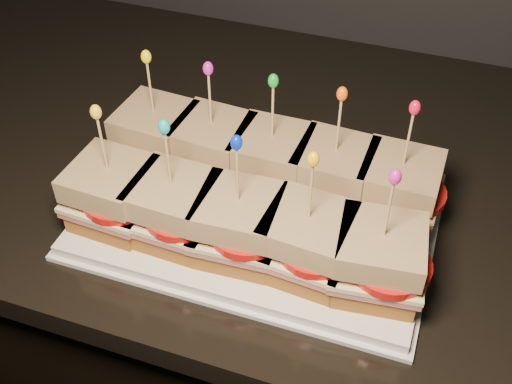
% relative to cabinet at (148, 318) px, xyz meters
% --- Properties ---
extents(cabinet, '(2.51, 0.63, 0.91)m').
position_rel_cabinet_xyz_m(cabinet, '(0.00, 0.00, 0.00)').
color(cabinet, black).
rests_on(cabinet, ground).
extents(granite_slab, '(2.55, 0.67, 0.03)m').
position_rel_cabinet_xyz_m(granite_slab, '(0.00, 0.00, 0.47)').
color(granite_slab, black).
rests_on(granite_slab, cabinet).
extents(platter, '(0.40, 0.25, 0.02)m').
position_rel_cabinet_xyz_m(platter, '(0.27, -0.14, 0.50)').
color(platter, silver).
rests_on(platter, granite_slab).
extents(platter_rim, '(0.41, 0.26, 0.01)m').
position_rel_cabinet_xyz_m(platter_rim, '(0.27, -0.14, 0.49)').
color(platter_rim, silver).
rests_on(platter_rim, granite_slab).
extents(sandwich_0_bread_bot, '(0.09, 0.09, 0.02)m').
position_rel_cabinet_xyz_m(sandwich_0_bread_bot, '(0.12, -0.09, 0.52)').
color(sandwich_0_bread_bot, brown).
rests_on(sandwich_0_bread_bot, platter).
extents(sandwich_0_ham, '(0.10, 0.10, 0.01)m').
position_rel_cabinet_xyz_m(sandwich_0_ham, '(0.12, -0.09, 0.53)').
color(sandwich_0_ham, '#B35154').
rests_on(sandwich_0_ham, sandwich_0_bread_bot).
extents(sandwich_0_cheese, '(0.10, 0.10, 0.01)m').
position_rel_cabinet_xyz_m(sandwich_0_cheese, '(0.12, -0.09, 0.54)').
color(sandwich_0_cheese, beige).
rests_on(sandwich_0_cheese, sandwich_0_ham).
extents(sandwich_0_tomato, '(0.08, 0.08, 0.01)m').
position_rel_cabinet_xyz_m(sandwich_0_tomato, '(0.13, -0.09, 0.55)').
color(sandwich_0_tomato, red).
rests_on(sandwich_0_tomato, sandwich_0_cheese).
extents(sandwich_0_bread_top, '(0.09, 0.09, 0.03)m').
position_rel_cabinet_xyz_m(sandwich_0_bread_top, '(0.12, -0.09, 0.57)').
color(sandwich_0_bread_top, brown).
rests_on(sandwich_0_bread_top, sandwich_0_tomato).
extents(sandwich_0_pick, '(0.00, 0.00, 0.09)m').
position_rel_cabinet_xyz_m(sandwich_0_pick, '(0.12, -0.09, 0.61)').
color(sandwich_0_pick, tan).
rests_on(sandwich_0_pick, sandwich_0_bread_top).
extents(sandwich_0_frill, '(0.01, 0.01, 0.02)m').
position_rel_cabinet_xyz_m(sandwich_0_frill, '(0.12, -0.09, 0.66)').
color(sandwich_0_frill, yellow).
rests_on(sandwich_0_frill, sandwich_0_pick).
extents(sandwich_1_bread_bot, '(0.09, 0.09, 0.02)m').
position_rel_cabinet_xyz_m(sandwich_1_bread_bot, '(0.20, -0.09, 0.52)').
color(sandwich_1_bread_bot, brown).
rests_on(sandwich_1_bread_bot, platter).
extents(sandwich_1_ham, '(0.10, 0.10, 0.01)m').
position_rel_cabinet_xyz_m(sandwich_1_ham, '(0.20, -0.09, 0.53)').
color(sandwich_1_ham, '#B35154').
rests_on(sandwich_1_ham, sandwich_1_bread_bot).
extents(sandwich_1_cheese, '(0.10, 0.10, 0.01)m').
position_rel_cabinet_xyz_m(sandwich_1_cheese, '(0.20, -0.09, 0.54)').
color(sandwich_1_cheese, beige).
rests_on(sandwich_1_cheese, sandwich_1_ham).
extents(sandwich_1_tomato, '(0.08, 0.08, 0.01)m').
position_rel_cabinet_xyz_m(sandwich_1_tomato, '(0.21, -0.09, 0.55)').
color(sandwich_1_tomato, red).
rests_on(sandwich_1_tomato, sandwich_1_cheese).
extents(sandwich_1_bread_top, '(0.09, 0.09, 0.03)m').
position_rel_cabinet_xyz_m(sandwich_1_bread_top, '(0.20, -0.09, 0.57)').
color(sandwich_1_bread_top, brown).
rests_on(sandwich_1_bread_top, sandwich_1_tomato).
extents(sandwich_1_pick, '(0.00, 0.00, 0.09)m').
position_rel_cabinet_xyz_m(sandwich_1_pick, '(0.20, -0.09, 0.61)').
color(sandwich_1_pick, tan).
rests_on(sandwich_1_pick, sandwich_1_bread_top).
extents(sandwich_1_frill, '(0.01, 0.01, 0.02)m').
position_rel_cabinet_xyz_m(sandwich_1_frill, '(0.20, -0.09, 0.66)').
color(sandwich_1_frill, '#C21BA6').
rests_on(sandwich_1_frill, sandwich_1_pick).
extents(sandwich_2_bread_bot, '(0.08, 0.08, 0.02)m').
position_rel_cabinet_xyz_m(sandwich_2_bread_bot, '(0.27, -0.09, 0.52)').
color(sandwich_2_bread_bot, brown).
rests_on(sandwich_2_bread_bot, platter).
extents(sandwich_2_ham, '(0.09, 0.09, 0.01)m').
position_rel_cabinet_xyz_m(sandwich_2_ham, '(0.27, -0.09, 0.53)').
color(sandwich_2_ham, '#B35154').
rests_on(sandwich_2_ham, sandwich_2_bread_bot).
extents(sandwich_2_cheese, '(0.09, 0.09, 0.01)m').
position_rel_cabinet_xyz_m(sandwich_2_cheese, '(0.27, -0.09, 0.54)').
color(sandwich_2_cheese, beige).
rests_on(sandwich_2_cheese, sandwich_2_ham).
extents(sandwich_2_tomato, '(0.08, 0.08, 0.01)m').
position_rel_cabinet_xyz_m(sandwich_2_tomato, '(0.29, -0.09, 0.55)').
color(sandwich_2_tomato, red).
rests_on(sandwich_2_tomato, sandwich_2_cheese).
extents(sandwich_2_bread_top, '(0.09, 0.09, 0.03)m').
position_rel_cabinet_xyz_m(sandwich_2_bread_top, '(0.27, -0.09, 0.57)').
color(sandwich_2_bread_top, brown).
rests_on(sandwich_2_bread_top, sandwich_2_tomato).
extents(sandwich_2_pick, '(0.00, 0.00, 0.09)m').
position_rel_cabinet_xyz_m(sandwich_2_pick, '(0.27, -0.09, 0.61)').
color(sandwich_2_pick, tan).
rests_on(sandwich_2_pick, sandwich_2_bread_top).
extents(sandwich_2_frill, '(0.01, 0.01, 0.02)m').
position_rel_cabinet_xyz_m(sandwich_2_frill, '(0.27, -0.09, 0.66)').
color(sandwich_2_frill, '#10A626').
rests_on(sandwich_2_frill, sandwich_2_pick).
extents(sandwich_3_bread_bot, '(0.09, 0.09, 0.02)m').
position_rel_cabinet_xyz_m(sandwich_3_bread_bot, '(0.35, -0.09, 0.52)').
color(sandwich_3_bread_bot, brown).
rests_on(sandwich_3_bread_bot, platter).
extents(sandwich_3_ham, '(0.10, 0.09, 0.01)m').
position_rel_cabinet_xyz_m(sandwich_3_ham, '(0.35, -0.09, 0.53)').
color(sandwich_3_ham, '#B35154').
rests_on(sandwich_3_ham, sandwich_3_bread_bot).
extents(sandwich_3_cheese, '(0.10, 0.10, 0.01)m').
position_rel_cabinet_xyz_m(sandwich_3_cheese, '(0.35, -0.09, 0.54)').
color(sandwich_3_cheese, beige).
rests_on(sandwich_3_cheese, sandwich_3_ham).
extents(sandwich_3_tomato, '(0.08, 0.08, 0.01)m').
position_rel_cabinet_xyz_m(sandwich_3_tomato, '(0.36, -0.09, 0.55)').
color(sandwich_3_tomato, red).
rests_on(sandwich_3_tomato, sandwich_3_cheese).
extents(sandwich_3_bread_top, '(0.09, 0.09, 0.03)m').
position_rel_cabinet_xyz_m(sandwich_3_bread_top, '(0.35, -0.09, 0.57)').
color(sandwich_3_bread_top, brown).
rests_on(sandwich_3_bread_top, sandwich_3_tomato).
extents(sandwich_3_pick, '(0.00, 0.00, 0.09)m').
position_rel_cabinet_xyz_m(sandwich_3_pick, '(0.35, -0.09, 0.61)').
color(sandwich_3_pick, tan).
rests_on(sandwich_3_pick, sandwich_3_bread_top).
extents(sandwich_3_frill, '(0.01, 0.01, 0.02)m').
position_rel_cabinet_xyz_m(sandwich_3_frill, '(0.35, -0.09, 0.66)').
color(sandwich_3_frill, '#FA570E').
rests_on(sandwich_3_frill, sandwich_3_pick).
extents(sandwich_4_bread_bot, '(0.09, 0.09, 0.02)m').
position_rel_cabinet_xyz_m(sandwich_4_bread_bot, '(0.43, -0.09, 0.52)').
color(sandwich_4_bread_bot, brown).
rests_on(sandwich_4_bread_bot, platter).
extents(sandwich_4_ham, '(0.09, 0.09, 0.01)m').
position_rel_cabinet_xyz_m(sandwich_4_ham, '(0.43, -0.09, 0.53)').
color(sandwich_4_ham, '#B35154').
rests_on(sandwich_4_ham, sandwich_4_bread_bot).
extents(sandwich_4_cheese, '(0.10, 0.09, 0.01)m').
position_rel_cabinet_xyz_m(sandwich_4_cheese, '(0.43, -0.09, 0.54)').
color(sandwich_4_cheese, beige).
rests_on(sandwich_4_cheese, sandwich_4_ham).
extents(sandwich_4_tomato, '(0.08, 0.08, 0.01)m').
position_rel_cabinet_xyz_m(sandwich_4_tomato, '(0.44, -0.09, 0.55)').
color(sandwich_4_tomato, red).
rests_on(sandwich_4_tomato, sandwich_4_cheese).
extents(sandwich_4_bread_top, '(0.09, 0.09, 0.03)m').
position_rel_cabinet_xyz_m(sandwich_4_bread_top, '(0.43, -0.09, 0.57)').
color(sandwich_4_bread_top, brown).
rests_on(sandwich_4_bread_top, sandwich_4_tomato).
extents(sandwich_4_pick, '(0.00, 0.00, 0.09)m').
position_rel_cabinet_xyz_m(sandwich_4_pick, '(0.43, -0.09, 0.61)').
color(sandwich_4_pick, tan).
rests_on(sandwich_4_pick, sandwich_4_bread_top).
extents(sandwich_4_frill, '(0.01, 0.01, 0.02)m').
position_rel_cabinet_xyz_m(sandwich_4_frill, '(0.43, -0.09, 0.66)').
color(sandwich_4_frill, red).
rests_on(sandwich_4_frill, sandwich_4_pick).
extents(sandwich_5_bread_bot, '(0.09, 0.09, 0.02)m').
position_rel_cabinet_xyz_m(sandwich_5_bread_bot, '(0.12, -0.20, 0.52)').
color(sandwich_5_bread_bot, brown).
rests_on(sandwich_5_bread_bot, platter).
extents(sandwich_5_ham, '(0.10, 0.09, 0.01)m').
position_rel_cabinet_xyz_m(sandwich_5_ham, '(0.12, -0.20, 0.53)').
color(sandwich_5_ham, '#B35154').
rests_on(sandwich_5_ham, sandwich_5_bread_bot).
extents(sandwich_5_cheese, '(0.10, 0.10, 0.01)m').
position_rel_cabinet_xyz_m(sandwich_5_cheese, '(0.12, -0.20, 0.54)').
color(sandwich_5_cheese, beige).
rests_on(sandwich_5_cheese, sandwich_5_ham).
extents(sandwich_5_tomato, '(0.08, 0.08, 0.01)m').
position_rel_cabinet_xyz_m(sandwich_5_tomato, '(0.13, -0.21, 0.55)').
color(sandwich_5_tomato, red).
rests_on(sandwich_5_tomato, sandwich_5_cheese).
extents(sandwich_5_bread_top, '(0.09, 0.09, 0.03)m').
position_rel_cabinet_xyz_m(sandwich_5_bread_top, '(0.12, -0.20, 0.57)').
color(sandwich_5_bread_top, brown).
rests_on(sandwich_5_bread_top, sandwich_5_tomato).
extents(sandwich_5_pick, '(0.00, 0.00, 0.09)m').
position_rel_cabinet_xyz_m(sandwich_5_pick, '(0.12, -0.20, 0.61)').
color(sandwich_5_pick, tan).
rests_on(sandwich_5_pick, sandwich_5_bread_top).
extents(sandwich_5_frill, '(0.01, 0.01, 0.02)m').
position_rel_cabinet_xyz_m(sandwich_5_frill, '(0.12, -0.20, 0.66)').
color(sandwich_5_frill, yellow).
rests_on(sandwich_5_frill, sandwich_5_pick).
extents(sandwich_6_bread_bot, '(0.09, 0.09, 0.02)m').
position_rel_cabinet_xyz_m(sandwich_6_bread_bot, '(0.20, -0.20, 0.52)').
color(sandwich_6_bread_bot, brown).
rests_on(sandwich_6_bread_bot, platter).
extents(sandwich_6_ham, '(0.10, 0.09, 0.01)m').
position_rel_cabinet_xyz_m(sandwich_6_ham, '(0.20, -0.20, 0.53)').
color(sandwich_6_ham, '#B35154').
rests_on(sandwich_6_ham, sandwich_6_bread_bot).
extents(sandwich_6_cheese, '(0.10, 0.09, 0.01)m').
position_rel_cabinet_xyz_m(sandwich_6_cheese, '(0.20, -0.20, 0.54)').
color(sandwich_6_cheese, beige).
rests_on(sandwich_6_cheese, sandwich_6_ham).
extents(sandwich_6_tomato, '(0.08, 0.08, 0.01)m').
position_rel_cabinet_xyz_m(sandwich_6_tomato, '(0.21, -0.21, 0.55)').
color(sandwich_6_tomato, red).
rests_on(sandwich_6_tomato, sandwich_6_cheese).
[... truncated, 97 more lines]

